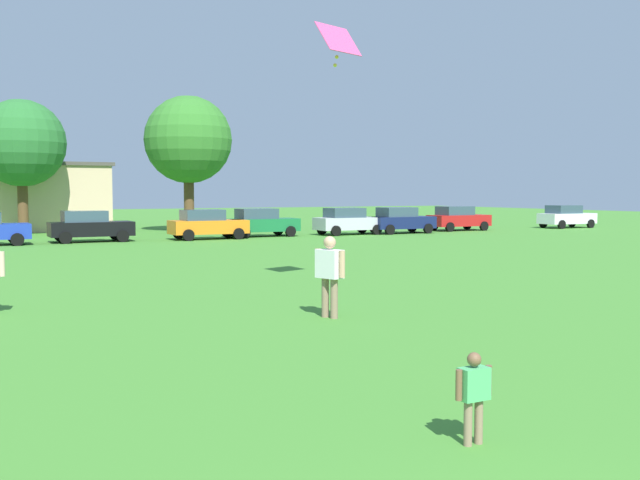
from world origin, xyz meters
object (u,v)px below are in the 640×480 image
(child_kite_flyer, at_px, (474,390))
(tree_far_right, at_px, (188,140))
(parked_car_black_2, at_px, (90,226))
(parked_car_navy_6, at_px, (400,220))
(parked_car_orange_3, at_px, (207,224))
(parked_car_red_7, at_px, (458,218))
(parked_car_white_8, at_px, (566,216))
(adult_bystander, at_px, (330,269))
(kite, at_px, (338,41))
(tree_right, at_px, (21,144))
(parked_car_green_4, at_px, (261,222))
(parked_car_silver_5, at_px, (348,221))

(child_kite_flyer, distance_m, tree_far_right, 42.69)
(parked_car_black_2, height_order, parked_car_navy_6, same)
(parked_car_orange_3, bearing_deg, tree_far_right, 79.78)
(parked_car_red_7, bearing_deg, parked_car_white_8, -4.56)
(child_kite_flyer, distance_m, parked_car_red_7, 43.32)
(child_kite_flyer, relative_size, parked_car_black_2, 0.23)
(adult_bystander, xyz_separation_m, kite, (2.12, 3.47, 5.64))
(child_kite_flyer, bearing_deg, kite, 67.18)
(parked_car_black_2, bearing_deg, adult_bystander, -89.43)
(child_kite_flyer, bearing_deg, tree_right, 89.73)
(parked_car_green_4, height_order, tree_far_right, tree_far_right)
(parked_car_orange_3, bearing_deg, adult_bystander, -103.15)
(adult_bystander, relative_size, parked_car_red_7, 0.41)
(parked_car_red_7, bearing_deg, parked_car_navy_6, -169.94)
(kite, relative_size, parked_car_silver_5, 0.32)
(tree_right, bearing_deg, parked_car_navy_6, -23.22)
(parked_car_orange_3, distance_m, parked_car_green_4, 3.73)
(parked_car_green_4, relative_size, tree_far_right, 0.48)
(tree_right, bearing_deg, parked_car_orange_3, -45.83)
(adult_bystander, distance_m, parked_car_black_2, 26.59)
(parked_car_navy_6, relative_size, parked_car_white_8, 1.00)
(parked_car_white_8, relative_size, tree_right, 0.51)
(parked_car_white_8, xyz_separation_m, tree_far_right, (-26.35, 7.81, 5.24))
(parked_car_silver_5, bearing_deg, parked_car_green_4, 172.39)
(child_kite_flyer, distance_m, parked_car_orange_3, 34.46)
(kite, relative_size, parked_car_navy_6, 0.32)
(parked_car_red_7, bearing_deg, parked_car_green_4, 179.50)
(parked_car_silver_5, distance_m, parked_car_navy_6, 3.68)
(parked_car_orange_3, xyz_separation_m, tree_right, (-8.80, 9.06, 4.78))
(child_kite_flyer, xyz_separation_m, parked_car_black_2, (2.10, 34.22, 0.26))
(parked_car_red_7, xyz_separation_m, tree_far_right, (-16.90, 7.06, 5.24))
(parked_car_black_2, distance_m, parked_car_white_8, 34.05)
(child_kite_flyer, xyz_separation_m, tree_right, (-0.41, 42.48, 5.04))
(kite, relative_size, parked_car_red_7, 0.32)
(parked_car_black_2, xyz_separation_m, parked_car_orange_3, (6.29, -0.80, 0.00))
(parked_car_white_8, relative_size, tree_far_right, 0.48)
(child_kite_flyer, bearing_deg, parked_car_red_7, 51.15)
(kite, distance_m, tree_right, 31.77)
(parked_car_orange_3, distance_m, parked_car_navy_6, 12.90)
(tree_far_right, bearing_deg, parked_car_black_2, -137.82)
(tree_far_right, bearing_deg, tree_right, 172.79)
(adult_bystander, bearing_deg, parked_car_silver_5, 130.55)
(parked_car_silver_5, bearing_deg, parked_car_white_8, -0.41)
(child_kite_flyer, distance_m, parked_car_white_8, 49.19)
(parked_car_orange_3, bearing_deg, parked_car_navy_6, -1.12)
(parked_car_orange_3, distance_m, parked_car_white_8, 27.75)
(adult_bystander, bearing_deg, tree_right, 165.62)
(parked_car_black_2, height_order, parked_car_red_7, same)
(parked_car_silver_5, height_order, tree_right, tree_right)
(parked_car_silver_5, height_order, parked_car_white_8, same)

